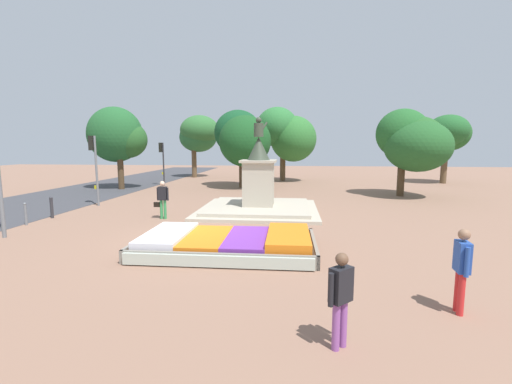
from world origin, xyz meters
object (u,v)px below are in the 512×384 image
(statue_monument, at_px, (259,194))
(pedestrian_crossing_plaza, at_px, (462,265))
(kerb_bollard_mid_b, at_px, (25,213))
(traffic_light_far_corner, at_px, (162,156))
(pedestrian_with_handbag, at_px, (162,197))
(flower_planter, at_px, (228,243))
(kerb_bollard_north, at_px, (52,207))
(traffic_light_mid_block, at_px, (94,158))
(pedestrian_near_planter, at_px, (341,294))

(statue_monument, height_order, pedestrian_crossing_plaza, statue_monument)
(statue_monument, bearing_deg, pedestrian_crossing_plaza, -64.22)
(kerb_bollard_mid_b, bearing_deg, traffic_light_far_corner, 88.71)
(pedestrian_crossing_plaza, bearing_deg, pedestrian_with_handbag, 138.84)
(statue_monument, height_order, pedestrian_with_handbag, statue_monument)
(traffic_light_far_corner, xyz_separation_m, pedestrian_crossing_plaza, (14.26, -21.12, -1.49))
(statue_monument, height_order, traffic_light_far_corner, statue_monument)
(flower_planter, height_order, kerb_bollard_north, kerb_bollard_north)
(traffic_light_mid_block, bearing_deg, statue_monument, -4.29)
(flower_planter, distance_m, traffic_light_mid_block, 11.95)
(pedestrian_with_handbag, bearing_deg, kerb_bollard_mid_b, -161.08)
(flower_planter, distance_m, pedestrian_near_planter, 5.82)
(traffic_light_far_corner, xyz_separation_m, kerb_bollard_north, (-0.22, -13.39, -1.97))
(kerb_bollard_mid_b, bearing_deg, pedestrian_near_planter, -32.75)
(traffic_light_far_corner, bearing_deg, traffic_light_mid_block, -90.22)
(statue_monument, relative_size, traffic_light_far_corner, 1.65)
(flower_planter, relative_size, traffic_light_far_corner, 1.56)
(pedestrian_near_planter, height_order, kerb_bollard_mid_b, pedestrian_near_planter)
(statue_monument, distance_m, traffic_light_mid_block, 9.45)
(statue_monument, relative_size, traffic_light_mid_block, 1.53)
(flower_planter, xyz_separation_m, traffic_light_far_corner, (-8.90, 17.54, 2.24))
(kerb_bollard_mid_b, bearing_deg, flower_planter, -16.28)
(statue_monument, xyz_separation_m, pedestrian_with_handbag, (-4.22, -2.34, 0.10))
(flower_planter, bearing_deg, traffic_light_mid_block, 139.76)
(statue_monument, xyz_separation_m, traffic_light_mid_block, (-9.26, 0.69, 1.78))
(traffic_light_mid_block, xyz_separation_m, kerb_bollard_mid_b, (-0.30, -4.87, -2.17))
(flower_planter, bearing_deg, traffic_light_far_corner, 116.90)
(flower_planter, height_order, statue_monument, statue_monument)
(statue_monument, bearing_deg, pedestrian_with_handbag, -150.96)
(traffic_light_far_corner, relative_size, kerb_bollard_mid_b, 3.73)
(kerb_bollard_mid_b, bearing_deg, pedestrian_crossing_plaza, -23.25)
(kerb_bollard_mid_b, xyz_separation_m, kerb_bollard_north, (0.11, 1.45, 0.03))
(flower_planter, bearing_deg, pedestrian_crossing_plaza, -33.69)
(traffic_light_far_corner, bearing_deg, kerb_bollard_north, -90.95)
(pedestrian_near_planter, bearing_deg, traffic_light_mid_block, 132.96)
(flower_planter, distance_m, pedestrian_crossing_plaza, 6.49)
(flower_planter, distance_m, traffic_light_far_corner, 19.79)
(traffic_light_mid_block, bearing_deg, flower_planter, -40.24)
(statue_monument, distance_m, pedestrian_crossing_plaza, 11.60)
(kerb_bollard_mid_b, distance_m, kerb_bollard_north, 1.46)
(flower_planter, relative_size, kerb_bollard_north, 5.59)
(flower_planter, relative_size, pedestrian_near_planter, 3.46)
(traffic_light_far_corner, height_order, pedestrian_crossing_plaza, traffic_light_far_corner)
(kerb_bollard_north, bearing_deg, pedestrian_near_planter, -37.64)
(pedestrian_near_planter, distance_m, pedestrian_crossing_plaza, 2.95)
(traffic_light_far_corner, relative_size, pedestrian_with_handbag, 2.06)
(flower_planter, xyz_separation_m, traffic_light_mid_block, (-8.94, 7.56, 2.42))
(statue_monument, distance_m, kerb_bollard_mid_b, 10.43)
(traffic_light_mid_block, relative_size, traffic_light_far_corner, 1.08)
(flower_planter, height_order, pedestrian_near_planter, pedestrian_near_planter)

